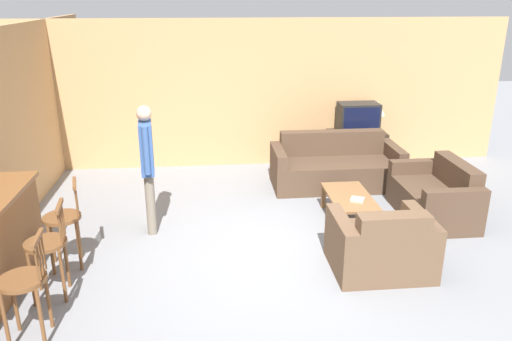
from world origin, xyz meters
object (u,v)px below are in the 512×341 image
table_lamp (378,109)px  coffee_table (350,199)px  bar_chair_mid (48,249)px  tv_unit (356,149)px  bar_chair_near (25,286)px  couch_far (335,168)px  person_by_window (147,162)px  tv (358,118)px  book_on_table (357,199)px  loveseat_right (436,197)px  bar_chair_far (64,222)px  armchair_near (381,246)px

table_lamp → coffee_table: bearing=-115.9°
bar_chair_mid → tv_unit: (4.31, 3.76, -0.23)m
bar_chair_mid → bar_chair_near: bearing=-90.0°
couch_far → person_by_window: size_ratio=1.21×
tv → book_on_table: size_ratio=3.12×
loveseat_right → table_lamp: bearing=93.3°
table_lamp → tv_unit: bearing=-180.0°
bar_chair_far → armchair_near: bar_chair_far is taller
bar_chair_mid → tv_unit: bar_chair_mid is taller
loveseat_right → table_lamp: (-0.13, 2.25, 0.75)m
bar_chair_near → table_lamp: (4.66, 4.44, 0.50)m
book_on_table → table_lamp: 2.76m
tv_unit → person_by_window: size_ratio=0.59×
tv_unit → book_on_table: size_ratio=4.43×
bar_chair_near → armchair_near: bearing=13.4°
bar_chair_far → tv: bearing=36.1°
bar_chair_mid → coffee_table: size_ratio=0.96×
couch_far → person_by_window: (-2.82, -1.44, 0.67)m
coffee_table → tv_unit: (0.76, 2.28, -0.00)m
bar_chair_far → loveseat_right: (4.79, 0.89, -0.25)m
armchair_near → person_by_window: person_by_window is taller
bar_chair_far → couch_far: (3.70, 2.24, -0.25)m
bar_chair_near → tv_unit: (4.31, 4.44, -0.23)m
armchair_near → person_by_window: size_ratio=0.64×
loveseat_right → coffee_table: bearing=-178.7°
armchair_near → tv: 3.72m
bar_chair_far → tv: tv is taller
armchair_near → coffee_table: 1.31m
tv → book_on_table: bearing=-106.1°
couch_far → bar_chair_near: bearing=-136.2°
tv_unit → table_lamp: (0.35, 0.00, 0.73)m
coffee_table → person_by_window: (-2.68, -0.05, 0.64)m
tv → table_lamp: bearing=0.5°
tv → table_lamp: table_lamp is taller
tv → table_lamp: size_ratio=1.30×
armchair_near → table_lamp: bearing=72.8°
bar_chair_mid → armchair_near: size_ratio=0.94×
armchair_near → table_lamp: table_lamp is taller
tv → bar_chair_far: bearing=-143.9°
bar_chair_near → bar_chair_mid: same height
person_by_window → bar_chair_far: bearing=-137.2°
loveseat_right → armchair_near: bearing=-132.8°
loveseat_right → coffee_table: size_ratio=1.28×
bar_chair_near → bar_chair_far: 1.30m
loveseat_right → person_by_window: bearing=-178.9°
armchair_near → tv_unit: 3.68m
bar_chair_far → coffee_table: (3.55, 0.86, -0.22)m
bar_chair_near → coffee_table: 4.16m
table_lamp → bar_chair_mid: bearing=-141.1°
tv_unit → bar_chair_far: bearing=-143.9°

